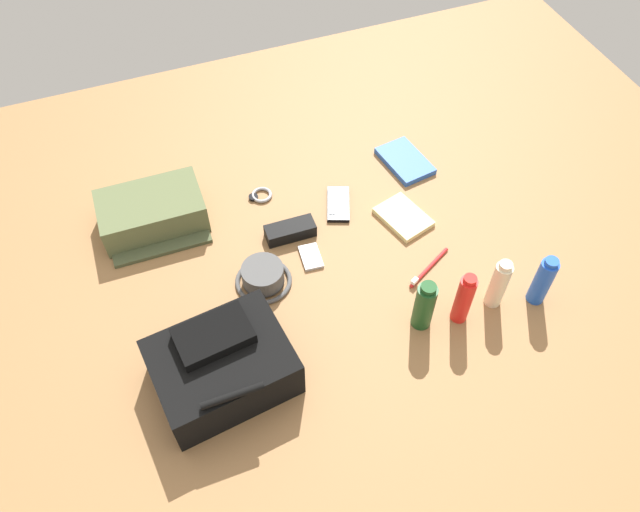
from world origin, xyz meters
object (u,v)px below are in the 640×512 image
(backpack, at_px, (222,365))
(bucket_hat, at_px, (263,277))
(deodorant_spray, at_px, (543,281))
(lotion_bottle, at_px, (499,284))
(media_player, at_px, (311,257))
(wristwatch, at_px, (261,195))
(shampoo_bottle, at_px, (424,306))
(sunglasses_case, at_px, (290,231))
(toiletry_pouch, at_px, (152,213))
(sunscreen_spray, at_px, (464,299))
(paperback_novel, at_px, (405,161))
(cell_phone, at_px, (338,204))
(toothbrush, at_px, (427,269))
(notepad, at_px, (403,217))

(backpack, xyz_separation_m, bucket_hat, (-0.17, -0.24, -0.04))
(backpack, height_order, deodorant_spray, deodorant_spray)
(lotion_bottle, height_order, media_player, lotion_bottle)
(deodorant_spray, relative_size, wristwatch, 2.29)
(shampoo_bottle, distance_m, sunglasses_case, 0.45)
(lotion_bottle, height_order, shampoo_bottle, lotion_bottle)
(wristwatch, bearing_deg, toiletry_pouch, -1.28)
(toiletry_pouch, bearing_deg, sunscreen_spray, 138.25)
(deodorant_spray, bearing_deg, paperback_novel, -80.34)
(toiletry_pouch, relative_size, wristwatch, 4.07)
(backpack, height_order, toiletry_pouch, backpack)
(paperback_novel, height_order, cell_phone, paperback_novel)
(sunscreen_spray, height_order, media_player, sunscreen_spray)
(lotion_bottle, bearing_deg, media_player, -37.67)
(bucket_hat, bearing_deg, cell_phone, -147.34)
(sunscreen_spray, bearing_deg, deodorant_spray, 174.53)
(bucket_hat, height_order, lotion_bottle, lotion_bottle)
(toiletry_pouch, relative_size, lotion_bottle, 1.78)
(backpack, height_order, sunglasses_case, backpack)
(toothbrush, bearing_deg, wristwatch, -51.36)
(wristwatch, bearing_deg, cell_phone, 150.24)
(shampoo_bottle, height_order, sunglasses_case, shampoo_bottle)
(notepad, distance_m, sunglasses_case, 0.33)
(backpack, relative_size, notepad, 2.24)
(backpack, relative_size, cell_phone, 2.27)
(toothbrush, distance_m, sunglasses_case, 0.39)
(shampoo_bottle, bearing_deg, notepad, -108.33)
(bucket_hat, height_order, wristwatch, bucket_hat)
(shampoo_bottle, bearing_deg, paperback_novel, -111.67)
(lotion_bottle, xyz_separation_m, wristwatch, (0.45, -0.57, -0.07))
(lotion_bottle, xyz_separation_m, toothbrush, (0.11, -0.15, -0.07))
(bucket_hat, height_order, paperback_novel, bucket_hat)
(media_player, distance_m, wristwatch, 0.28)
(toiletry_pouch, distance_m, sunscreen_spray, 0.89)
(lotion_bottle, xyz_separation_m, notepad, (0.09, -0.34, -0.07))
(bucket_hat, relative_size, sunscreen_spray, 0.89)
(bucket_hat, bearing_deg, notepad, -171.04)
(notepad, bearing_deg, deodorant_spray, 102.42)
(wristwatch, bearing_deg, notepad, 147.22)
(deodorant_spray, height_order, notepad, deodorant_spray)
(paperback_novel, xyz_separation_m, media_player, (0.40, 0.25, -0.00))
(notepad, xyz_separation_m, sunglasses_case, (0.32, -0.06, 0.01))
(sunscreen_spray, xyz_separation_m, paperback_novel, (-0.12, -0.56, -0.07))
(bucket_hat, distance_m, shampoo_bottle, 0.43)
(backpack, relative_size, toothbrush, 2.18)
(backpack, bearing_deg, cell_phone, -137.51)
(paperback_novel, xyz_separation_m, notepad, (0.10, 0.21, -0.00))
(backpack, xyz_separation_m, cell_phone, (-0.46, -0.42, -0.06))
(media_player, height_order, toothbrush, toothbrush)
(media_player, distance_m, notepad, 0.30)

